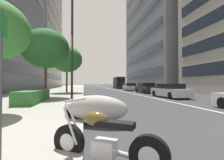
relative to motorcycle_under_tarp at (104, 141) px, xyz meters
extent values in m
cube|color=gray|center=(29.63, 4.60, -0.33)|extent=(160.00, 8.52, 0.15)
cube|color=silver|center=(34.63, -5.92, -0.40)|extent=(110.00, 0.16, 0.01)
cylinder|color=black|center=(0.38, 0.59, -0.10)|extent=(0.43, 0.57, 0.61)
cylinder|color=silver|center=(0.38, 0.59, -0.10)|extent=(0.28, 0.32, 0.30)
cylinder|color=black|center=(-0.42, -0.63, -0.10)|extent=(0.43, 0.57, 0.61)
cylinder|color=silver|center=(-0.42, -0.63, -0.10)|extent=(0.28, 0.32, 0.30)
cube|color=silver|center=(-0.02, -0.02, -0.12)|extent=(0.43, 0.46, 0.28)
cube|color=black|center=(-0.12, -0.17, 0.30)|extent=(0.54, 0.66, 0.10)
ellipsoid|color=brown|center=(0.08, 0.12, 0.36)|extent=(0.45, 0.52, 0.24)
cylinder|color=silver|center=(0.28, 0.56, 0.20)|extent=(0.21, 0.29, 0.64)
cylinder|color=silver|center=(0.40, 0.48, 0.20)|extent=(0.21, 0.29, 0.64)
cylinder|color=silver|center=(0.30, 0.46, 0.66)|extent=(0.52, 0.36, 0.04)
sphere|color=silver|center=(0.40, 0.61, 0.54)|extent=(0.14, 0.14, 0.14)
cylinder|color=silver|center=(-0.05, -0.33, -0.22)|extent=(0.45, 0.62, 0.16)
ellipsoid|color=#9E9E99|center=(2.68, -0.08, 0.12)|extent=(1.69, 2.27, 0.86)
cylinder|color=black|center=(3.07, 0.68, -0.11)|extent=(0.37, 0.58, 0.60)
cylinder|color=black|center=(4.68, -6.95, -0.10)|extent=(0.62, 0.23, 0.62)
cube|color=#B7B7BC|center=(11.32, -7.71, 0.09)|extent=(4.46, 1.97, 0.70)
cube|color=black|center=(11.26, -7.71, 0.67)|extent=(2.32, 1.75, 0.46)
cylinder|color=black|center=(12.75, -6.83, -0.10)|extent=(0.63, 0.24, 0.62)
cylinder|color=black|center=(12.80, -8.49, -0.10)|extent=(0.63, 0.24, 0.62)
cylinder|color=black|center=(9.85, -6.93, -0.10)|extent=(0.63, 0.24, 0.62)
cylinder|color=black|center=(9.90, -8.59, -0.10)|extent=(0.63, 0.24, 0.62)
cube|color=black|center=(18.40, -8.22, 0.14)|extent=(4.35, 1.89, 0.80)
cube|color=black|center=(18.48, -8.22, 0.78)|extent=(2.19, 1.70, 0.48)
cylinder|color=black|center=(19.82, -7.37, -0.10)|extent=(0.62, 0.23, 0.62)
cylinder|color=black|center=(19.84, -9.02, -0.10)|extent=(0.62, 0.23, 0.62)
cylinder|color=black|center=(16.96, -7.42, -0.10)|extent=(0.62, 0.23, 0.62)
cylinder|color=black|center=(16.99, -9.07, -0.10)|extent=(0.62, 0.23, 0.62)
cube|color=#B7B7BC|center=(25.60, -7.94, 0.10)|extent=(4.68, 2.05, 0.71)
cube|color=black|center=(25.58, -7.94, 0.71)|extent=(2.59, 1.80, 0.52)
cylinder|color=black|center=(27.16, -7.17, -0.10)|extent=(0.63, 0.25, 0.62)
cylinder|color=black|center=(27.08, -8.85, -0.10)|extent=(0.63, 0.25, 0.62)
cylinder|color=black|center=(24.13, -7.03, -0.10)|extent=(0.63, 0.25, 0.62)
cylinder|color=black|center=(24.05, -8.70, -0.10)|extent=(0.63, 0.25, 0.62)
cube|color=black|center=(36.27, -8.30, 1.13)|extent=(5.27, 2.22, 2.63)
cube|color=black|center=(33.69, -8.23, 1.70)|extent=(0.09, 1.74, 0.56)
cylinder|color=black|center=(38.07, -7.41, -0.05)|extent=(0.73, 0.28, 0.72)
cylinder|color=black|center=(38.02, -9.29, -0.05)|extent=(0.73, 0.28, 0.72)
cylinder|color=black|center=(34.53, -7.32, -0.05)|extent=(0.73, 0.28, 0.72)
cylinder|color=black|center=(34.48, -9.19, -0.05)|extent=(0.73, 0.28, 0.72)
cylinder|color=#47494C|center=(0.15, 1.63, 0.94)|extent=(0.06, 0.06, 2.40)
cube|color=#1E8C33|center=(0.15, 1.61, 1.90)|extent=(0.32, 0.02, 0.40)
cylinder|color=#232326|center=(10.28, 1.24, 4.16)|extent=(0.18, 0.18, 8.83)
cube|color=gold|center=(9.93, 1.24, 4.03)|extent=(0.56, 0.03, 1.10)
cube|color=gold|center=(10.63, 1.24, 4.03)|extent=(0.56, 0.03, 1.10)
cube|color=#337033|center=(8.37, 3.50, 0.12)|extent=(4.29, 1.10, 0.75)
cylinder|color=#473323|center=(11.93, 3.57, 1.10)|extent=(0.22, 0.22, 2.70)
ellipsoid|color=#265B28|center=(11.93, 3.57, 3.94)|extent=(3.97, 3.97, 3.37)
cylinder|color=#473323|center=(18.82, 2.50, 1.15)|extent=(0.22, 0.22, 2.82)
ellipsoid|color=#2D6B2D|center=(18.82, 2.50, 4.04)|extent=(3.94, 3.94, 3.35)
cube|color=#384756|center=(37.27, -14.13, 3.54)|extent=(24.46, 0.08, 1.50)
cube|color=#384756|center=(37.27, -14.13, 8.26)|extent=(24.46, 0.08, 1.50)
cube|color=#384756|center=(37.27, -14.13, 12.98)|extent=(24.46, 0.08, 1.50)
cube|color=#384756|center=(37.27, -14.13, 17.70)|extent=(24.46, 0.08, 1.50)
cube|color=#384756|center=(37.27, -14.13, 22.42)|extent=(24.46, 0.08, 1.50)
cube|color=#2D3842|center=(23.23, 9.81, 3.22)|extent=(29.63, 0.08, 1.50)
cube|color=#2D3842|center=(23.23, 9.81, 11.01)|extent=(29.63, 0.08, 1.50)
cube|color=#B7B2A3|center=(55.60, 19.44, 20.75)|extent=(28.75, 19.18, 42.31)
cube|color=#232D3D|center=(55.60, 9.81, 2.98)|extent=(25.88, 0.08, 1.50)
cube|color=#232D3D|center=(55.60, 9.81, 7.02)|extent=(25.88, 0.08, 1.50)
cube|color=#232D3D|center=(55.60, 9.81, 11.06)|extent=(25.88, 0.08, 1.50)
cube|color=#232D3D|center=(55.60, 9.81, 15.11)|extent=(25.88, 0.08, 1.50)
cube|color=#232D3D|center=(55.60, 9.81, 19.15)|extent=(25.88, 0.08, 1.50)
cube|color=#232D3D|center=(55.60, 9.81, 23.19)|extent=(25.88, 0.08, 1.50)
cube|color=#232D3D|center=(55.60, 9.81, 27.23)|extent=(25.88, 0.08, 1.50)
camera|label=1|loc=(-2.65, 0.33, 0.96)|focal=25.67mm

